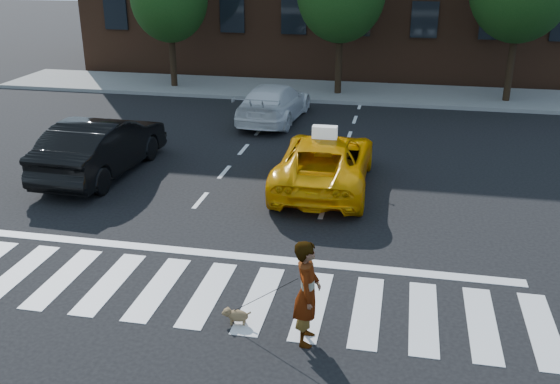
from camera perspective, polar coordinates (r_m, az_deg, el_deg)
name	(u,v)px	position (r m, az deg, el deg)	size (l,w,h in m)	color
ground	(208,294)	(12.05, -6.61, -9.24)	(120.00, 120.00, 0.00)	black
crosswalk	(208,294)	(12.05, -6.61, -9.22)	(13.00, 2.40, 0.01)	silver
stop_line	(231,255)	(13.38, -4.52, -5.79)	(12.00, 0.30, 0.01)	silver
sidewalk_far	(328,91)	(28.16, 4.38, 9.16)	(30.00, 4.00, 0.15)	slate
taxi	(325,161)	(16.87, 4.13, 2.81)	(2.38, 5.16, 1.43)	#E29704
black_sedan	(102,146)	(18.48, -16.00, 4.06)	(1.75, 5.02, 1.65)	black
white_suv	(274,103)	(23.39, -0.56, 8.17)	(1.94, 4.77, 1.38)	silver
woman	(307,293)	(10.23, 2.50, -9.18)	(0.67, 0.44, 1.84)	#999999
dog	(236,315)	(11.06, -4.09, -11.16)	(0.52, 0.22, 0.30)	olive
taxi_sign	(325,132)	(16.42, 4.12, 5.48)	(0.65, 0.28, 0.32)	white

